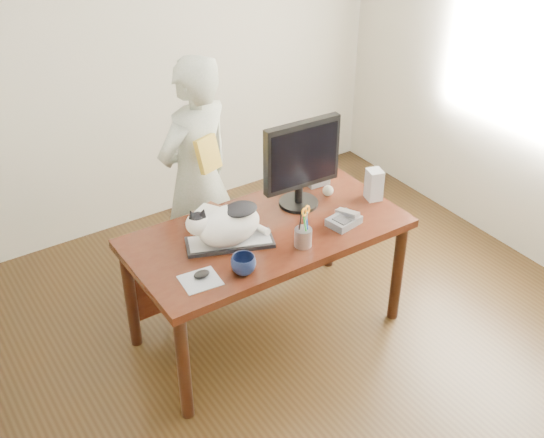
{
  "coord_description": "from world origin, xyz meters",
  "views": [
    {
      "loc": [
        -1.77,
        -2.13,
        2.9
      ],
      "look_at": [
        0.0,
        0.55,
        0.85
      ],
      "focal_mm": 45.0,
      "sensor_mm": 36.0,
      "label": 1
    }
  ],
  "objects_px": {
    "mouse": "(202,274)",
    "speaker": "(374,185)",
    "cat": "(226,224)",
    "monitor": "(302,160)",
    "desk": "(260,244)",
    "phone": "(344,220)",
    "coffee_mug": "(243,265)",
    "person": "(197,178)",
    "calculator": "(313,177)",
    "baseball": "(328,191)",
    "book_stack": "(208,216)",
    "keyboard": "(230,242)",
    "pen_cup": "(303,235)"
  },
  "relations": [
    {
      "from": "coffee_mug",
      "to": "book_stack",
      "type": "bearing_deg",
      "value": 80.79
    },
    {
      "from": "keyboard",
      "to": "coffee_mug",
      "type": "xyz_separation_m",
      "value": [
        -0.07,
        -0.27,
        0.04
      ]
    },
    {
      "from": "cat",
      "to": "monitor",
      "type": "distance_m",
      "value": 0.62
    },
    {
      "from": "desk",
      "to": "pen_cup",
      "type": "relative_size",
      "value": 6.52
    },
    {
      "from": "book_stack",
      "to": "calculator",
      "type": "xyz_separation_m",
      "value": [
        0.79,
        0.04,
        -0.01
      ]
    },
    {
      "from": "coffee_mug",
      "to": "book_stack",
      "type": "xyz_separation_m",
      "value": [
        0.09,
        0.54,
        -0.02
      ]
    },
    {
      "from": "monitor",
      "to": "pen_cup",
      "type": "relative_size",
      "value": 2.24
    },
    {
      "from": "keyboard",
      "to": "mouse",
      "type": "bearing_deg",
      "value": -125.43
    },
    {
      "from": "pen_cup",
      "to": "coffee_mug",
      "type": "xyz_separation_m",
      "value": [
        -0.4,
        -0.03,
        -0.02
      ]
    },
    {
      "from": "mouse",
      "to": "calculator",
      "type": "relative_size",
      "value": 0.48
    },
    {
      "from": "desk",
      "to": "baseball",
      "type": "bearing_deg",
      "value": 4.26
    },
    {
      "from": "person",
      "to": "keyboard",
      "type": "bearing_deg",
      "value": 59.9
    },
    {
      "from": "baseball",
      "to": "monitor",
      "type": "bearing_deg",
      "value": -178.47
    },
    {
      "from": "keyboard",
      "to": "speaker",
      "type": "bearing_deg",
      "value": 17.88
    },
    {
      "from": "calculator",
      "to": "speaker",
      "type": "bearing_deg",
      "value": -61.15
    },
    {
      "from": "cat",
      "to": "person",
      "type": "xyz_separation_m",
      "value": [
        0.17,
        0.67,
        -0.08
      ]
    },
    {
      "from": "phone",
      "to": "book_stack",
      "type": "height_order",
      "value": "phone"
    },
    {
      "from": "cat",
      "to": "speaker",
      "type": "relative_size",
      "value": 2.4
    },
    {
      "from": "baseball",
      "to": "pen_cup",
      "type": "bearing_deg",
      "value": -141.27
    },
    {
      "from": "coffee_mug",
      "to": "monitor",
      "type": "bearing_deg",
      "value": 31.11
    },
    {
      "from": "desk",
      "to": "cat",
      "type": "height_order",
      "value": "cat"
    },
    {
      "from": "pen_cup",
      "to": "coffee_mug",
      "type": "bearing_deg",
      "value": -175.36
    },
    {
      "from": "keyboard",
      "to": "calculator",
      "type": "bearing_deg",
      "value": 42.89
    },
    {
      "from": "pen_cup",
      "to": "book_stack",
      "type": "distance_m",
      "value": 0.6
    },
    {
      "from": "monitor",
      "to": "coffee_mug",
      "type": "height_order",
      "value": "monitor"
    },
    {
      "from": "cat",
      "to": "mouse",
      "type": "xyz_separation_m",
      "value": [
        -0.26,
        -0.18,
        -0.12
      ]
    },
    {
      "from": "cat",
      "to": "phone",
      "type": "bearing_deg",
      "value": 5.35
    },
    {
      "from": "coffee_mug",
      "to": "phone",
      "type": "xyz_separation_m",
      "value": [
        0.73,
        0.08,
        -0.02
      ]
    },
    {
      "from": "desk",
      "to": "cat",
      "type": "xyz_separation_m",
      "value": [
        -0.27,
        -0.08,
        0.28
      ]
    },
    {
      "from": "person",
      "to": "desk",
      "type": "bearing_deg",
      "value": 82.1
    },
    {
      "from": "monitor",
      "to": "phone",
      "type": "distance_m",
      "value": 0.43
    },
    {
      "from": "mouse",
      "to": "phone",
      "type": "height_order",
      "value": "phone"
    },
    {
      "from": "speaker",
      "to": "baseball",
      "type": "distance_m",
      "value": 0.28
    },
    {
      "from": "mouse",
      "to": "speaker",
      "type": "bearing_deg",
      "value": 11.18
    },
    {
      "from": "keyboard",
      "to": "cat",
      "type": "relative_size",
      "value": 1.1
    },
    {
      "from": "desk",
      "to": "calculator",
      "type": "relative_size",
      "value": 8.17
    },
    {
      "from": "monitor",
      "to": "baseball",
      "type": "height_order",
      "value": "monitor"
    },
    {
      "from": "keyboard",
      "to": "baseball",
      "type": "height_order",
      "value": "baseball"
    },
    {
      "from": "coffee_mug",
      "to": "phone",
      "type": "distance_m",
      "value": 0.73
    },
    {
      "from": "keyboard",
      "to": "book_stack",
      "type": "distance_m",
      "value": 0.28
    },
    {
      "from": "desk",
      "to": "calculator",
      "type": "bearing_deg",
      "value": 23.01
    },
    {
      "from": "keyboard",
      "to": "calculator",
      "type": "relative_size",
      "value": 2.63
    },
    {
      "from": "coffee_mug",
      "to": "person",
      "type": "bearing_deg",
      "value": 76.29
    },
    {
      "from": "monitor",
      "to": "book_stack",
      "type": "xyz_separation_m",
      "value": [
        -0.55,
        0.16,
        -0.28
      ]
    },
    {
      "from": "keyboard",
      "to": "monitor",
      "type": "xyz_separation_m",
      "value": [
        0.56,
        0.12,
        0.3
      ]
    },
    {
      "from": "speaker",
      "to": "coffee_mug",
      "type": "bearing_deg",
      "value": -152.72
    },
    {
      "from": "coffee_mug",
      "to": "person",
      "type": "distance_m",
      "value": 0.97
    },
    {
      "from": "mouse",
      "to": "coffee_mug",
      "type": "distance_m",
      "value": 0.22
    },
    {
      "from": "cat",
      "to": "mouse",
      "type": "height_order",
      "value": "cat"
    },
    {
      "from": "pen_cup",
      "to": "mouse",
      "type": "distance_m",
      "value": 0.61
    }
  ]
}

